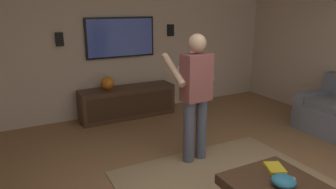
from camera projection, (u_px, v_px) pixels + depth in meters
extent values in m
cube|color=#BCA893|center=(115.00, 37.00, 5.61)|extent=(0.10, 6.66, 2.83)
cube|color=slate|center=(314.00, 108.00, 5.31)|extent=(0.21, 0.85, 0.58)
cylinder|color=#422B1C|center=(274.00, 182.00, 3.34)|extent=(0.07, 0.07, 0.30)
cube|color=#422B1C|center=(128.00, 102.00, 5.67)|extent=(0.44, 1.70, 0.55)
cube|color=#352216|center=(132.00, 105.00, 5.48)|extent=(0.01, 1.56, 0.39)
cube|color=black|center=(120.00, 37.00, 5.56)|extent=(0.05, 1.26, 0.71)
cube|color=#4056BE|center=(121.00, 38.00, 5.54)|extent=(0.01, 1.20, 0.65)
cylinder|color=#4C5166|center=(201.00, 129.00, 4.08)|extent=(0.14, 0.14, 0.82)
cylinder|color=#4C5166|center=(189.00, 132.00, 3.98)|extent=(0.14, 0.14, 0.82)
cube|color=#8C4C4C|center=(196.00, 78.00, 3.84)|extent=(0.24, 0.37, 0.58)
sphere|color=tan|center=(197.00, 43.00, 3.72)|extent=(0.22, 0.22, 0.22)
cylinder|color=tan|center=(202.00, 66.00, 4.07)|extent=(0.48, 0.12, 0.37)
cylinder|color=tan|center=(173.00, 70.00, 3.85)|extent=(0.48, 0.12, 0.37)
cube|color=white|center=(179.00, 73.00, 4.15)|extent=(0.04, 0.05, 0.16)
ellipsoid|color=teal|center=(284.00, 181.00, 2.81)|extent=(0.22, 0.22, 0.10)
cube|color=white|center=(287.00, 179.00, 2.91)|extent=(0.12, 0.15, 0.02)
cube|color=gold|center=(275.00, 168.00, 3.09)|extent=(0.27, 0.24, 0.04)
sphere|color=orange|center=(108.00, 83.00, 5.42)|extent=(0.22, 0.22, 0.22)
cube|color=black|center=(171.00, 30.00, 6.00)|extent=(0.06, 0.12, 0.22)
cube|color=black|center=(59.00, 39.00, 5.10)|extent=(0.06, 0.12, 0.22)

